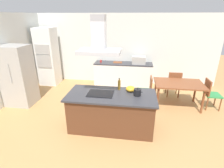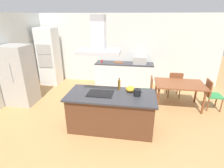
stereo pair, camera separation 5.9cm
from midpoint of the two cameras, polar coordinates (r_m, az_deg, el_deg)
The scene contains 19 objects.
ground at distance 5.77m, azimuth 2.43°, elevation -5.29°, with size 16.00×16.00×0.00m, color tan.
wall_back at distance 7.00m, azimuth 4.31°, elevation 11.21°, with size 7.20×0.10×2.70m, color silver.
wall_left at distance 6.24m, azimuth -31.55°, elevation 6.81°, with size 0.10×8.80×2.70m, color silver.
kitchen_island at distance 4.24m, azimuth 0.14°, elevation -8.90°, with size 2.07×0.97×0.90m.
cooktop at distance 4.08m, azimuth -3.44°, elevation -3.11°, with size 0.60×0.44×0.01m, color black.
tea_kettle at distance 3.98m, azimuth 8.69°, elevation -2.76°, with size 0.22×0.17×0.19m.
olive_oil_bottle at distance 4.25m, azimuth 2.76°, elevation -0.28°, with size 0.06×0.06×0.30m.
mixing_bowl at distance 4.19m, azimuth 6.52°, elevation -1.63°, with size 0.23×0.23×0.13m, color gold.
back_counter at distance 6.86m, azimuth 4.19°, elevation 3.24°, with size 2.22×0.62×0.90m.
countertop_microwave at distance 6.68m, azimuth 9.36°, elevation 7.76°, with size 0.50×0.38×0.28m, color #B2AFAA.
coffee_mug_red at distance 6.84m, azimuth -3.13°, elevation 7.53°, with size 0.08×0.08×0.09m, color red.
cutting_board at distance 6.80m, azimuth 2.45°, elevation 7.14°, with size 0.34×0.24×0.02m, color brown.
wall_oven_stack at distance 7.31m, azimuth -19.75°, elevation 8.47°, with size 0.70×0.66×2.20m.
refrigerator at distance 5.97m, azimuth -27.99°, elevation 2.49°, with size 0.80×0.73×1.82m.
dining_table at distance 5.51m, azimuth 21.57°, elevation -0.60°, with size 1.40×0.90×0.75m.
chair_at_left_end at distance 5.43m, azimuth 11.91°, elevation -1.61°, with size 0.42×0.42×0.89m.
chair_at_right_end at distance 5.84m, azimuth 30.12°, elevation -2.53°, with size 0.42×0.42×0.89m.
chair_facing_back_wall at distance 6.17m, azimuth 20.18°, elevation 0.34°, with size 0.42×0.42×0.89m.
range_hood at distance 3.74m, azimuth -3.86°, elevation 13.78°, with size 0.90×0.55×0.78m.
Camera 2 is at (0.59, -3.61, 2.61)m, focal length 27.80 mm.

